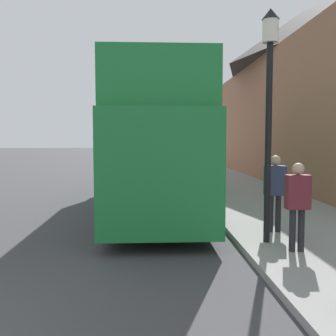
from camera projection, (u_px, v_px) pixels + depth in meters
ground_plane at (90, 175)px, 24.37m from camera, size 144.00×144.00×0.00m
sidewalk at (218, 179)px, 21.74m from camera, size 3.98×108.00×0.14m
brick_terrace_rear at (302, 95)px, 22.64m from camera, size 6.00×23.44×9.54m
tour_bus at (155, 151)px, 13.11m from camera, size 2.55×11.13×4.17m
parked_car_ahead_of_bus at (163, 169)px, 20.88m from camera, size 1.84×4.53×1.46m
pedestrian_second at (298, 198)px, 7.40m from camera, size 0.44×0.24×1.69m
pedestrian_third at (275, 186)px, 8.96m from camera, size 0.46×0.25×1.76m
lamp_post_nearest at (269, 83)px, 7.92m from camera, size 0.35×0.35×4.73m
lamp_post_second at (202, 106)px, 16.95m from camera, size 0.35×0.35×5.23m
lamp_post_third at (186, 124)px, 26.05m from camera, size 0.35×0.35×4.49m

